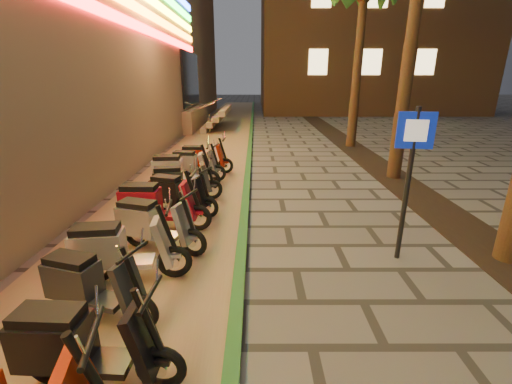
{
  "coord_description": "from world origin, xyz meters",
  "views": [
    {
      "loc": [
        -0.65,
        -3.13,
        2.93
      ],
      "look_at": [
        -0.64,
        2.02,
        1.2
      ],
      "focal_mm": 24.0,
      "sensor_mm": 36.0,
      "label": 1
    }
  ],
  "objects_px": {
    "scooter_10": "(179,182)",
    "scooter_11": "(178,171)",
    "scooter_6": "(117,250)",
    "scooter_7": "(152,224)",
    "scooter_8": "(155,205)",
    "scooter_13": "(201,158)",
    "scooter_4": "(79,345)",
    "scooter_9": "(177,193)",
    "pedestrian_sign": "(411,165)",
    "scooter_5": "(89,285)",
    "scooter_12": "(193,164)"
  },
  "relations": [
    {
      "from": "scooter_8",
      "to": "scooter_11",
      "type": "bearing_deg",
      "value": 93.93
    },
    {
      "from": "scooter_8",
      "to": "scooter_13",
      "type": "relative_size",
      "value": 1.1
    },
    {
      "from": "scooter_12",
      "to": "scooter_13",
      "type": "height_order",
      "value": "scooter_13"
    },
    {
      "from": "scooter_5",
      "to": "scooter_10",
      "type": "relative_size",
      "value": 0.91
    },
    {
      "from": "scooter_11",
      "to": "scooter_13",
      "type": "relative_size",
      "value": 1.1
    },
    {
      "from": "scooter_6",
      "to": "scooter_7",
      "type": "xyz_separation_m",
      "value": [
        0.22,
        0.99,
        -0.01
      ]
    },
    {
      "from": "scooter_4",
      "to": "scooter_9",
      "type": "xyz_separation_m",
      "value": [
        -0.07,
        4.55,
        -0.01
      ]
    },
    {
      "from": "scooter_9",
      "to": "scooter_12",
      "type": "distance_m",
      "value": 2.68
    },
    {
      "from": "scooter_11",
      "to": "scooter_13",
      "type": "xyz_separation_m",
      "value": [
        0.35,
        1.76,
        -0.05
      ]
    },
    {
      "from": "scooter_5",
      "to": "scooter_9",
      "type": "bearing_deg",
      "value": 101.54
    },
    {
      "from": "scooter_6",
      "to": "scooter_11",
      "type": "xyz_separation_m",
      "value": [
        -0.04,
        4.38,
        0.02
      ]
    },
    {
      "from": "scooter_4",
      "to": "scooter_13",
      "type": "xyz_separation_m",
      "value": [
        -0.04,
        8.0,
        -0.0
      ]
    },
    {
      "from": "scooter_10",
      "to": "scooter_11",
      "type": "height_order",
      "value": "scooter_11"
    },
    {
      "from": "scooter_11",
      "to": "scooter_5",
      "type": "bearing_deg",
      "value": -93.24
    },
    {
      "from": "scooter_7",
      "to": "scooter_10",
      "type": "bearing_deg",
      "value": 108.31
    },
    {
      "from": "scooter_10",
      "to": "scooter_11",
      "type": "xyz_separation_m",
      "value": [
        -0.22,
        0.9,
        0.04
      ]
    },
    {
      "from": "scooter_5",
      "to": "scooter_4",
      "type": "bearing_deg",
      "value": -52.39
    },
    {
      "from": "scooter_4",
      "to": "scooter_8",
      "type": "relative_size",
      "value": 0.92
    },
    {
      "from": "scooter_10",
      "to": "scooter_11",
      "type": "bearing_deg",
      "value": 91.7
    },
    {
      "from": "scooter_4",
      "to": "scooter_6",
      "type": "bearing_deg",
      "value": 103.25
    },
    {
      "from": "pedestrian_sign",
      "to": "scooter_5",
      "type": "height_order",
      "value": "pedestrian_sign"
    },
    {
      "from": "scooter_9",
      "to": "scooter_11",
      "type": "distance_m",
      "value": 1.72
    },
    {
      "from": "scooter_6",
      "to": "scooter_11",
      "type": "height_order",
      "value": "scooter_11"
    },
    {
      "from": "scooter_6",
      "to": "scooter_13",
      "type": "height_order",
      "value": "scooter_6"
    },
    {
      "from": "scooter_6",
      "to": "scooter_7",
      "type": "bearing_deg",
      "value": 70.43
    },
    {
      "from": "scooter_10",
      "to": "scooter_7",
      "type": "bearing_deg",
      "value": -100.84
    },
    {
      "from": "scooter_11",
      "to": "scooter_13",
      "type": "bearing_deg",
      "value": 75.67
    },
    {
      "from": "scooter_7",
      "to": "pedestrian_sign",
      "type": "bearing_deg",
      "value": 13.31
    },
    {
      "from": "pedestrian_sign",
      "to": "scooter_10",
      "type": "height_order",
      "value": "pedestrian_sign"
    },
    {
      "from": "pedestrian_sign",
      "to": "scooter_11",
      "type": "relative_size",
      "value": 1.41
    },
    {
      "from": "scooter_4",
      "to": "scooter_9",
      "type": "bearing_deg",
      "value": 93.61
    },
    {
      "from": "scooter_9",
      "to": "scooter_12",
      "type": "relative_size",
      "value": 0.98
    },
    {
      "from": "scooter_4",
      "to": "scooter_9",
      "type": "distance_m",
      "value": 4.55
    },
    {
      "from": "scooter_4",
      "to": "scooter_13",
      "type": "distance_m",
      "value": 8.0
    },
    {
      "from": "pedestrian_sign",
      "to": "scooter_6",
      "type": "relative_size",
      "value": 1.47
    },
    {
      "from": "scooter_4",
      "to": "scooter_6",
      "type": "distance_m",
      "value": 1.89
    },
    {
      "from": "scooter_10",
      "to": "scooter_13",
      "type": "distance_m",
      "value": 2.66
    },
    {
      "from": "scooter_11",
      "to": "scooter_8",
      "type": "bearing_deg",
      "value": -91.23
    },
    {
      "from": "scooter_7",
      "to": "scooter_6",
      "type": "bearing_deg",
      "value": -85.09
    },
    {
      "from": "scooter_9",
      "to": "scooter_10",
      "type": "distance_m",
      "value": 0.79
    },
    {
      "from": "pedestrian_sign",
      "to": "scooter_7",
      "type": "xyz_separation_m",
      "value": [
        -4.24,
        0.3,
        -1.13
      ]
    },
    {
      "from": "scooter_12",
      "to": "scooter_13",
      "type": "bearing_deg",
      "value": 88.57
    },
    {
      "from": "scooter_12",
      "to": "scooter_13",
      "type": "relative_size",
      "value": 0.99
    },
    {
      "from": "scooter_9",
      "to": "scooter_13",
      "type": "height_order",
      "value": "scooter_13"
    },
    {
      "from": "scooter_8",
      "to": "scooter_7",
      "type": "bearing_deg",
      "value": -76.13
    },
    {
      "from": "scooter_5",
      "to": "scooter_11",
      "type": "relative_size",
      "value": 0.85
    },
    {
      "from": "scooter_7",
      "to": "scooter_12",
      "type": "relative_size",
      "value": 1.02
    },
    {
      "from": "scooter_7",
      "to": "scooter_11",
      "type": "distance_m",
      "value": 3.41
    },
    {
      "from": "scooter_6",
      "to": "scooter_10",
      "type": "height_order",
      "value": "scooter_6"
    },
    {
      "from": "scooter_9",
      "to": "scooter_11",
      "type": "bearing_deg",
      "value": 118.27
    }
  ]
}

